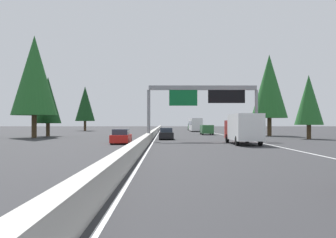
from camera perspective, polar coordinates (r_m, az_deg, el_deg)
ground_plane at (r=61.99m, az=-1.87°, el=-2.47°), size 320.00×320.00×0.00m
median_barrier at (r=81.97m, az=-1.73°, el=-1.67°), size 180.00×0.56×0.90m
shoulder_stripe_right at (r=72.65m, az=7.46°, el=-2.17°), size 160.00×0.16×0.01m
shoulder_stripe_median at (r=71.98m, az=-1.47°, el=-2.19°), size 160.00×0.16×0.01m
sign_gantry_overhead at (r=45.70m, az=5.19°, el=3.16°), size 0.50×12.68×6.34m
box_truck_far_left at (r=39.73m, az=10.68°, el=-1.24°), size 8.50×2.40×2.95m
minivan_near_center at (r=69.71m, az=5.55°, el=-1.47°), size 5.00×1.95×1.69m
pickup_distant_a at (r=109.49m, az=3.41°, el=-1.13°), size 5.60×2.00×1.86m
bus_far_right at (r=95.23m, az=3.94°, el=-0.75°), size 11.50×2.55×3.10m
sedan_far_center at (r=50.06m, az=-0.26°, el=-2.16°), size 4.40×1.80×1.47m
oncoming_near at (r=40.38m, az=-6.72°, el=-2.55°), size 4.40×1.80×1.47m
conifer_right_near at (r=54.53m, az=19.49°, el=2.58°), size 3.65×3.65×8.29m
conifer_right_mid at (r=65.83m, az=14.29°, el=4.56°), size 5.73×5.73×13.01m
conifer_left_near at (r=58.97m, az=-18.58°, el=5.93°), size 6.30×6.30×14.32m
conifer_left_mid at (r=63.71m, az=-16.79°, el=2.58°), size 4.01×4.01×9.12m
conifer_left_far at (r=103.94m, az=-11.78°, el=2.15°), size 5.01×5.01×11.38m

